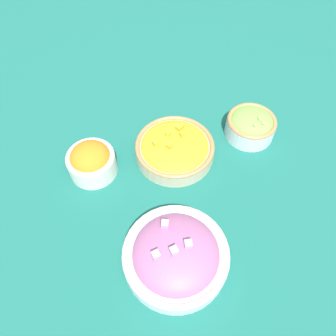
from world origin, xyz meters
TOP-DOWN VIEW (x-y plane):
  - ground_plane at (0.00, 0.00)m, footprint 3.00×3.00m
  - bowl_squash at (-0.06, -0.01)m, footprint 0.19×0.19m
  - bowl_lettuce at (-0.21, 0.12)m, footprint 0.12×0.12m
  - bowl_carrots at (0.07, -0.16)m, footprint 0.11×0.11m
  - bowl_red_onion at (0.18, 0.11)m, footprint 0.21×0.21m

SIDE VIEW (x-z plane):
  - ground_plane at x=0.00m, z-range 0.00..0.00m
  - bowl_squash at x=-0.06m, z-range 0.00..0.06m
  - bowl_red_onion at x=0.18m, z-range -0.01..0.07m
  - bowl_lettuce at x=-0.21m, z-range 0.00..0.07m
  - bowl_carrots at x=0.07m, z-range 0.00..0.08m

